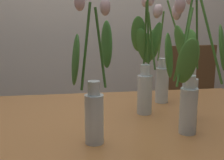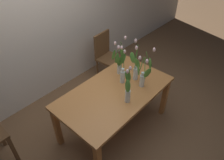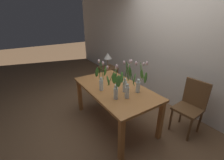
% 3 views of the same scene
% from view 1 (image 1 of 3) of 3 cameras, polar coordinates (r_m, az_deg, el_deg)
% --- Properties ---
extents(dining_table, '(1.60, 0.90, 0.74)m').
position_cam_1_polar(dining_table, '(1.44, -2.22, -10.49)').
color(dining_table, '#B7753D').
rests_on(dining_table, ground).
extents(tulip_vase_0, '(0.19, 0.25, 0.58)m').
position_cam_1_polar(tulip_vase_0, '(1.41, 13.73, 0.55)').
color(tulip_vase_0, silver).
rests_on(tulip_vase_0, dining_table).
extents(tulip_vase_1, '(0.16, 0.19, 0.53)m').
position_cam_1_polar(tulip_vase_1, '(1.11, -3.35, -2.47)').
color(tulip_vase_1, silver).
rests_on(tulip_vase_1, dining_table).
extents(tulip_vase_2, '(0.15, 0.16, 0.55)m').
position_cam_1_polar(tulip_vase_2, '(1.46, 6.10, 2.30)').
color(tulip_vase_2, silver).
rests_on(tulip_vase_2, dining_table).
extents(tulip_vase_3, '(0.22, 0.15, 0.56)m').
position_cam_1_polar(tulip_vase_3, '(1.66, 9.39, 2.09)').
color(tulip_vase_3, silver).
rests_on(tulip_vase_3, dining_table).
extents(tulip_vase_4, '(0.26, 0.21, 0.58)m').
position_cam_1_polar(tulip_vase_4, '(1.22, 13.94, -0.41)').
color(tulip_vase_4, silver).
rests_on(tulip_vase_4, dining_table).
extents(dining_chair, '(0.43, 0.43, 0.93)m').
position_cam_1_polar(dining_chair, '(2.59, 14.91, -3.19)').
color(dining_chair, brown).
rests_on(dining_chair, ground).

